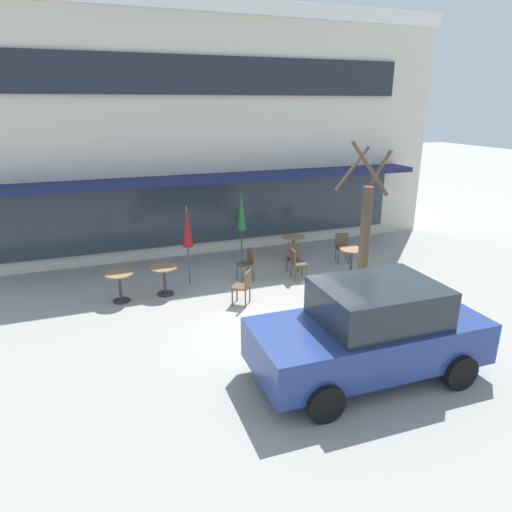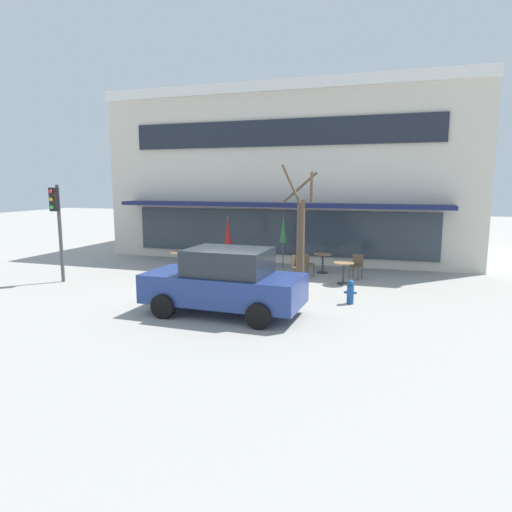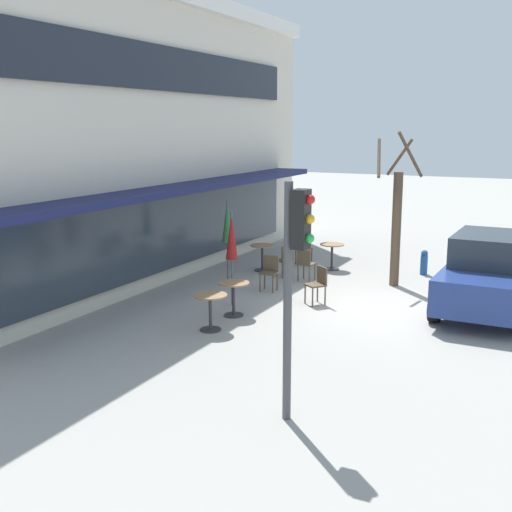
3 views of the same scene
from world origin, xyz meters
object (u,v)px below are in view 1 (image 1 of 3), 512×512
Objects in this scene: cafe_table_by_tree at (164,276)px; cafe_chair_3 at (296,262)px; patio_umbrella_green_folded at (187,227)px; patio_umbrella_cream_folded at (241,212)px; cafe_table_streetside at (352,257)px; parked_sedan at (370,331)px; cafe_chair_0 at (244,285)px; cafe_chair_2 at (248,262)px; fire_hydrant at (426,292)px; cafe_table_mid_patio at (294,244)px; cafe_table_near_wall at (120,282)px; street_tree at (364,240)px; cafe_chair_4 at (293,254)px; cafe_chair_1 at (342,245)px.

cafe_chair_3 reaches higher than cafe_table_by_tree.
patio_umbrella_green_folded is 1.00× the size of patio_umbrella_cream_folded.
cafe_table_streetside is 0.18× the size of parked_sedan.
cafe_chair_3 is at bearing -61.76° from patio_umbrella_cream_folded.
cafe_chair_0 is 1.00× the size of cafe_chair_2.
fire_hydrant is at bearing -78.15° from cafe_table_streetside.
cafe_chair_3 is 4.85m from parked_sedan.
cafe_chair_0 is at bearing -133.90° from cafe_table_mid_patio.
cafe_table_streetside is 2.60m from fire_hydrant.
cafe_chair_0 is 0.21× the size of parked_sedan.
cafe_chair_3 is (2.90, -0.67, -1.10)m from patio_umbrella_green_folded.
patio_umbrella_cream_folded is 2.36m from cafe_chair_3.
patio_umbrella_green_folded is 0.52× the size of parked_sedan.
patio_umbrella_cream_folded is (2.66, 1.60, 1.11)m from cafe_table_by_tree.
cafe_table_near_wall is 0.19× the size of street_tree.
cafe_table_streetside is (6.46, -0.32, 0.00)m from cafe_table_near_wall.
street_tree is at bearing -39.53° from patio_umbrella_green_folded.
street_tree is (-0.03, -3.84, 1.20)m from cafe_table_mid_patio.
patio_umbrella_green_folded is 2.30m from cafe_chair_0.
fire_hydrant is at bearing -41.85° from cafe_chair_2.
cafe_chair_2 is at bearing 5.44° from cafe_table_by_tree.
cafe_chair_2 reaches higher than cafe_table_by_tree.
patio_umbrella_cream_folded is at bearing 125.37° from fire_hydrant.
patio_umbrella_cream_folded is at bearing 136.29° from cafe_chair_4.
cafe_chair_3 is (1.93, 1.10, 0.00)m from cafe_chair_0.
cafe_chair_4 is 3.94m from fire_hydrant.
patio_umbrella_green_folded is 3.17m from cafe_chair_3.
parked_sedan reaches higher than cafe_chair_2.
cafe_chair_4 is at bearing 8.87° from cafe_chair_2.
cafe_chair_4 is 5.57m from parked_sedan.
cafe_chair_1 is (3.01, -0.91, -1.10)m from patio_umbrella_cream_folded.
cafe_table_streetside is 0.19× the size of street_tree.
cafe_chair_3 is 3.50m from fire_hydrant.
cafe_chair_2 reaches higher than cafe_table_streetside.
cafe_chair_2 is at bearing -171.13° from cafe_chair_4.
cafe_chair_4 is at bearing 150.47° from cafe_table_streetside.
cafe_table_by_tree is 4.52m from cafe_table_mid_patio.
cafe_table_mid_patio is 0.85× the size of cafe_chair_2.
fire_hydrant is (1.59, -0.45, -1.36)m from street_tree.
patio_umbrella_green_folded is (-4.59, 0.82, 1.11)m from cafe_table_streetside.
cafe_table_mid_patio is 1.02m from cafe_chair_4.
cafe_chair_4 is at bearing 39.76° from cafe_chair_0.
cafe_table_near_wall is 3.49m from cafe_chair_2.
cafe_chair_4 is 3.19m from street_tree.
patio_umbrella_green_folded is at bearing 169.82° from cafe_table_streetside.
fire_hydrant is at bearing -22.26° from cafe_table_near_wall.
cafe_table_near_wall is at bearing 177.95° from cafe_chair_3.
cafe_chair_4 is (3.86, 0.46, 0.01)m from cafe_table_by_tree.
cafe_chair_0 is at bearing -165.39° from cafe_table_streetside.
cafe_chair_2 is at bearing 160.46° from cafe_chair_3.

